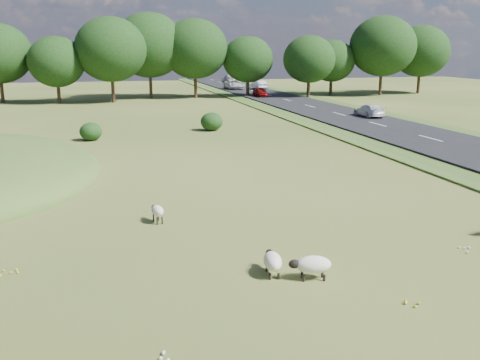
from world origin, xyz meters
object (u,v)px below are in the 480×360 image
at_px(car_5, 259,85).
at_px(car_4, 260,92).
at_px(sheep_2, 272,261).
at_px(car_2, 229,78).
at_px(car_0, 369,110).
at_px(car_1, 234,84).
at_px(sheep_0, 157,211).
at_px(sheep_1, 312,265).

bearing_deg(car_5, car_4, 73.85).
height_order(sheep_2, car_2, car_2).
distance_m(car_0, car_5, 37.70).
height_order(sheep_2, car_0, car_0).
bearing_deg(car_1, sheep_0, -106.69).
bearing_deg(car_5, car_2, -90.00).
distance_m(car_0, car_1, 39.85).
bearing_deg(sheep_1, car_5, -94.60).
bearing_deg(car_2, car_4, 83.66).
distance_m(sheep_0, car_2, 89.37).
relative_size(sheep_2, car_5, 0.29).
distance_m(sheep_0, car_5, 69.32).
bearing_deg(car_1, car_2, 78.74).
distance_m(sheep_0, car_0, 36.34).
bearing_deg(sheep_2, car_0, -23.78).
xyz_separation_m(car_0, car_5, (0.00, 37.70, 0.13)).
bearing_deg(sheep_0, sheep_2, -166.34).
relative_size(sheep_2, car_4, 0.36).
bearing_deg(car_2, car_0, 90.00).
xyz_separation_m(sheep_2, car_1, (17.23, 73.07, 0.55)).
height_order(car_1, car_2, car_1).
height_order(sheep_0, car_2, car_2).
xyz_separation_m(car_2, car_4, (-3.80, -34.17, -0.12)).
bearing_deg(sheep_1, car_0, -109.45).
xyz_separation_m(sheep_2, car_0, (21.03, 33.40, 0.40)).
xyz_separation_m(sheep_0, car_2, (23.90, 86.12, 0.49)).
height_order(sheep_0, car_5, car_5).
relative_size(sheep_0, car_1, 0.19).
xyz_separation_m(car_4, car_5, (3.80, 13.13, 0.12)).
relative_size(car_1, car_5, 1.22).
relative_size(sheep_0, car_0, 0.24).
xyz_separation_m(sheep_0, car_1, (20.10, 67.03, 0.51)).
distance_m(sheep_0, sheep_1, 7.73).
height_order(sheep_2, car_5, car_5).
distance_m(sheep_1, car_1, 75.46).
height_order(car_2, car_5, same).
xyz_separation_m(car_1, car_4, (0.00, -15.09, -0.15)).
xyz_separation_m(sheep_2, car_2, (21.03, 92.15, 0.53)).
distance_m(car_1, car_4, 15.09).
bearing_deg(car_4, car_1, 90.00).
bearing_deg(car_5, car_1, -27.36).
height_order(sheep_0, sheep_2, sheep_2).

